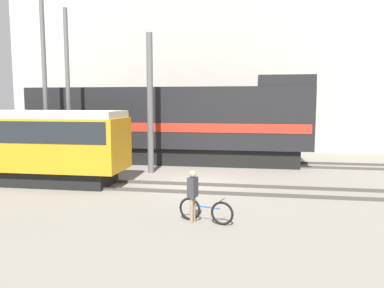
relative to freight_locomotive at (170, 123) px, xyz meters
name	(u,v)px	position (x,y,z in m)	size (l,w,h in m)	color
ground_plane	(197,184)	(2.50, -5.65, -2.36)	(120.00, 120.00, 0.00)	gray
track_near	(193,188)	(2.50, -6.66, -2.29)	(60.00, 1.50, 0.14)	#47423D
track_far	(211,162)	(2.50, 0.00, -2.29)	(60.00, 1.51, 0.14)	#47423D
building_backdrop	(224,59)	(2.50, 8.99, 4.72)	(33.58, 6.00, 14.17)	#B7B2A8
freight_locomotive	(170,123)	(0.00, 0.00, 0.00)	(16.58, 3.04, 5.07)	black
streetcar	(18,142)	(-5.45, -6.66, -0.50)	(9.77, 2.54, 3.26)	black
bicycle	(206,211)	(3.57, -10.83, -2.00)	(1.73, 0.64, 0.78)	black
person	(193,191)	(3.17, -10.87, -1.39)	(0.31, 0.41, 1.61)	#8C7A5B
utility_pole_left	(45,77)	(-5.99, -3.33, 2.60)	(0.23, 0.23, 9.92)	#595959
utility_pole_center	(68,91)	(-4.69, -3.33, 1.85)	(0.22, 0.22, 8.44)	#595959
utility_pole_right	(150,104)	(-0.25, -3.33, 1.17)	(0.31, 0.31, 7.07)	#595959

